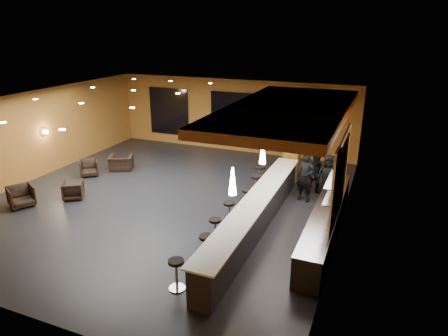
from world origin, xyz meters
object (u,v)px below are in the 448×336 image
at_px(bar_stool_3, 229,210).
at_px(bar_stool_5, 256,184).
at_px(bar_stool_0, 176,271).
at_px(bar_stool_1, 206,245).
at_px(bar_stool_2, 215,227).
at_px(staff_c, 328,176).
at_px(column, 293,138).
at_px(armchair_c, 89,168).
at_px(armchair_b, 73,190).
at_px(bar_stool_6, 260,174).
at_px(armchair_a, 21,196).
at_px(bar_counter, 256,215).
at_px(pendant_0, 233,181).
at_px(pendant_1, 263,152).
at_px(staff_b, 317,174).
at_px(armchair_d, 121,163).
at_px(prep_counter, 326,222).
at_px(staff_a, 305,177).
at_px(bar_stool_4, 247,197).
at_px(pendant_2, 284,133).

xyz_separation_m(bar_stool_3, bar_stool_5, (0.17, 2.24, 0.08)).
distance_m(bar_stool_0, bar_stool_1, 1.32).
bearing_deg(bar_stool_2, staff_c, 61.05).
distance_m(column, armchair_c, 8.43).
bearing_deg(bar_stool_2, column, 81.16).
height_order(armchair_b, armchair_c, armchair_c).
distance_m(staff_c, bar_stool_3, 4.16).
bearing_deg(column, bar_stool_5, -108.20).
bearing_deg(bar_stool_6, bar_stool_2, -89.40).
relative_size(armchair_a, bar_stool_5, 0.94).
bearing_deg(bar_counter, pendant_0, -90.00).
relative_size(column, pendant_0, 5.00).
relative_size(bar_stool_5, bar_stool_6, 1.01).
bearing_deg(pendant_1, staff_b, 68.15).
relative_size(armchair_a, bar_stool_1, 1.03).
bearing_deg(armchair_c, staff_c, -30.26).
height_order(bar_counter, armchair_d, bar_counter).
bearing_deg(armchair_c, armchair_a, -131.85).
distance_m(staff_c, bar_stool_1, 5.99).
distance_m(pendant_1, bar_stool_5, 2.68).
relative_size(pendant_1, staff_c, 0.44).
xyz_separation_m(prep_counter, bar_stool_6, (-2.93, 2.87, 0.11)).
bearing_deg(bar_counter, bar_stool_6, 105.40).
height_order(bar_stool_0, bar_stool_2, bar_stool_0).
height_order(prep_counter, column, column).
bearing_deg(column, pendant_1, -90.00).
distance_m(pendant_1, staff_c, 3.67).
distance_m(bar_stool_1, bar_stool_3, 2.25).
bearing_deg(staff_b, pendant_0, -115.83).
bearing_deg(prep_counter, pendant_0, -128.66).
relative_size(staff_c, bar_stool_0, 2.03).
bearing_deg(armchair_c, bar_stool_1, -68.61).
height_order(staff_c, bar_stool_5, staff_c).
bearing_deg(staff_c, staff_b, 161.63).
distance_m(bar_counter, pendant_1, 1.92).
distance_m(staff_a, armchair_d, 7.99).
distance_m(column, bar_stool_0, 8.18).
height_order(bar_counter, staff_c, staff_c).
height_order(column, staff_b, column).
bearing_deg(armchair_d, staff_b, 158.42).
xyz_separation_m(staff_a, armchair_a, (-8.92, -4.14, -0.54)).
xyz_separation_m(staff_c, bar_stool_4, (-2.29, -2.20, -0.31)).
distance_m(staff_a, armchair_b, 8.30).
xyz_separation_m(column, bar_stool_5, (-0.74, -2.26, -1.20)).
relative_size(pendant_2, bar_stool_1, 0.90).
bearing_deg(pendant_1, bar_stool_4, 134.36).
relative_size(column, staff_c, 2.20).
bearing_deg(staff_c, pendant_1, -128.97).
height_order(staff_a, bar_stool_5, staff_a).
xyz_separation_m(pendant_1, bar_stool_1, (-0.66, -2.63, -1.85)).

